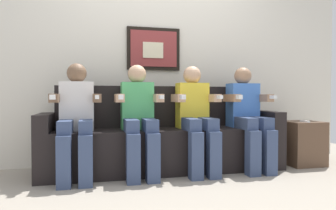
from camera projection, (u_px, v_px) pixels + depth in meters
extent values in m
plane|color=#9E9384|center=(172.00, 178.00, 2.97)|extent=(6.39, 6.39, 0.00)
cube|color=silver|center=(156.00, 54.00, 3.68)|extent=(4.92, 0.05, 2.60)
cube|color=black|center=(154.00, 49.00, 3.63)|extent=(0.63, 0.03, 0.50)
cube|color=maroon|center=(154.00, 49.00, 3.62)|extent=(0.55, 0.02, 0.42)
cube|color=beige|center=(153.00, 50.00, 3.61)|extent=(0.24, 0.02, 0.18)
cube|color=black|center=(165.00, 150.00, 3.25)|extent=(2.24, 0.58, 0.45)
cube|color=black|center=(161.00, 106.00, 3.45)|extent=(2.24, 0.14, 0.45)
cube|color=black|center=(45.00, 146.00, 2.97)|extent=(0.14, 0.58, 0.62)
cube|color=black|center=(266.00, 138.00, 3.52)|extent=(0.14, 0.58, 0.62)
cube|color=white|center=(77.00, 106.00, 3.02)|extent=(0.32, 0.20, 0.48)
sphere|color=brown|center=(77.00, 73.00, 3.01)|extent=(0.19, 0.19, 0.19)
cube|color=#38476B|center=(66.00, 127.00, 2.81)|extent=(0.12, 0.40, 0.12)
cube|color=#38476B|center=(86.00, 126.00, 2.85)|extent=(0.12, 0.40, 0.12)
cube|color=#38476B|center=(64.00, 162.00, 2.62)|extent=(0.12, 0.12, 0.45)
cube|color=#38476B|center=(86.00, 161.00, 2.66)|extent=(0.12, 0.12, 0.45)
cube|color=brown|center=(55.00, 98.00, 2.86)|extent=(0.08, 0.28, 0.08)
cube|color=brown|center=(97.00, 98.00, 2.95)|extent=(0.08, 0.28, 0.08)
cube|color=white|center=(97.00, 97.00, 2.79)|extent=(0.04, 0.13, 0.04)
cube|color=white|center=(53.00, 97.00, 2.70)|extent=(0.04, 0.10, 0.04)
cube|color=#4CB266|center=(137.00, 106.00, 3.16)|extent=(0.32, 0.20, 0.48)
sphere|color=tan|center=(137.00, 74.00, 3.15)|extent=(0.19, 0.19, 0.19)
cube|color=#38476B|center=(131.00, 125.00, 2.95)|extent=(0.12, 0.40, 0.12)
cube|color=#38476B|center=(149.00, 125.00, 2.99)|extent=(0.12, 0.40, 0.12)
cube|color=#38476B|center=(133.00, 159.00, 2.76)|extent=(0.12, 0.12, 0.45)
cube|color=#38476B|center=(153.00, 158.00, 2.80)|extent=(0.12, 0.12, 0.45)
cube|color=tan|center=(119.00, 98.00, 3.00)|extent=(0.08, 0.28, 0.08)
cube|color=tan|center=(157.00, 98.00, 3.08)|extent=(0.08, 0.28, 0.08)
cube|color=white|center=(161.00, 97.00, 2.93)|extent=(0.04, 0.13, 0.04)
cube|color=white|center=(121.00, 97.00, 2.84)|extent=(0.04, 0.10, 0.04)
cube|color=yellow|center=(192.00, 105.00, 3.30)|extent=(0.32, 0.20, 0.48)
sphere|color=tan|center=(192.00, 75.00, 3.29)|extent=(0.19, 0.19, 0.19)
cube|color=#38476B|center=(190.00, 124.00, 3.09)|extent=(0.12, 0.40, 0.12)
cube|color=#38476B|center=(206.00, 124.00, 3.13)|extent=(0.12, 0.40, 0.12)
cube|color=#38476B|center=(196.00, 156.00, 2.90)|extent=(0.12, 0.12, 0.45)
cube|color=#38476B|center=(214.00, 155.00, 2.94)|extent=(0.12, 0.12, 0.45)
cube|color=tan|center=(178.00, 98.00, 3.13)|extent=(0.08, 0.28, 0.08)
cube|color=tan|center=(213.00, 98.00, 3.22)|extent=(0.08, 0.28, 0.08)
cube|color=white|center=(219.00, 97.00, 3.07)|extent=(0.04, 0.13, 0.04)
cube|color=white|center=(182.00, 97.00, 2.98)|extent=(0.04, 0.10, 0.04)
cube|color=#3F72CC|center=(243.00, 105.00, 3.43)|extent=(0.32, 0.20, 0.48)
sphere|color=#9E7556|center=(243.00, 76.00, 3.43)|extent=(0.19, 0.19, 0.19)
cube|color=#38476B|center=(244.00, 123.00, 3.22)|extent=(0.12, 0.40, 0.12)
cube|color=#38476B|center=(259.00, 122.00, 3.27)|extent=(0.12, 0.40, 0.12)
cube|color=#38476B|center=(253.00, 153.00, 3.04)|extent=(0.12, 0.12, 0.45)
cube|color=#38476B|center=(269.00, 152.00, 3.08)|extent=(0.12, 0.12, 0.45)
cube|color=#9E7556|center=(232.00, 98.00, 3.27)|extent=(0.08, 0.28, 0.08)
cube|color=#9E7556|center=(264.00, 98.00, 3.36)|extent=(0.08, 0.28, 0.08)
cube|color=white|center=(272.00, 97.00, 3.20)|extent=(0.04, 0.13, 0.04)
cube|color=white|center=(238.00, 97.00, 3.12)|extent=(0.04, 0.10, 0.04)
cube|color=brown|center=(302.00, 143.00, 3.56)|extent=(0.40, 0.40, 0.50)
cube|color=white|center=(305.00, 121.00, 3.42)|extent=(0.04, 0.13, 0.02)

